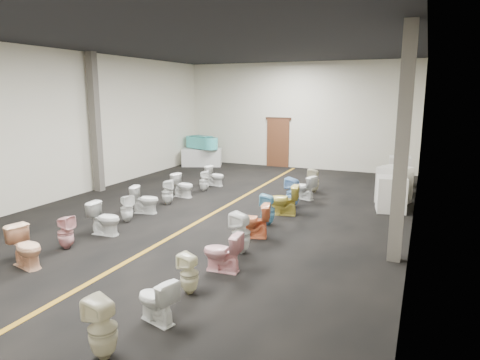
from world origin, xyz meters
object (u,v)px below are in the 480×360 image
(toilet_left_9, at_px, (204,181))
(display_table, at_px, (202,157))
(toilet_right_3, at_px, (222,252))
(appliance_crate_d, at_px, (399,171))
(bathtub, at_px, (202,142))
(appliance_crate_c, at_px, (397,180))
(toilet_left_6, at_px, (145,200))
(toilet_right_2, at_px, (189,274))
(toilet_left_2, at_px, (26,247))
(toilet_right_7, at_px, (283,200))
(toilet_right_9, at_px, (304,187))
(toilet_right_8, at_px, (293,192))
(toilet_left_7, at_px, (167,192))
(toilet_right_5, at_px, (253,221))
(toilet_right_1, at_px, (156,300))
(toilet_right_0, at_px, (103,328))
(toilet_left_10, at_px, (215,176))
(appliance_crate_b, at_px, (394,185))
(toilet_right_4, at_px, (241,233))
(toilet_right_6, at_px, (268,210))
(appliance_crate_a, at_px, (391,194))
(toilet_left_3, at_px, (66,232))
(toilet_right_10, at_px, (314,181))
(toilet_left_4, at_px, (105,219))
(toilet_left_8, at_px, (183,186))
(toilet_left_5, at_px, (127,208))

(toilet_left_9, bearing_deg, display_table, 5.10)
(toilet_right_3, bearing_deg, appliance_crate_d, 161.35)
(bathtub, relative_size, appliance_crate_c, 2.02)
(toilet_left_6, relative_size, toilet_right_2, 1.10)
(display_table, distance_m, toilet_left_9, 5.09)
(appliance_crate_d, relative_size, toilet_left_2, 1.31)
(toilet_right_7, xyz_separation_m, toilet_right_9, (0.05, 1.91, -0.04))
(toilet_right_8, bearing_deg, toilet_left_7, -61.25)
(toilet_left_9, height_order, toilet_right_5, toilet_right_5)
(toilet_right_1, xyz_separation_m, toilet_right_7, (-0.02, 5.97, 0.07))
(bathtub, height_order, toilet_right_0, bathtub)
(toilet_right_5, bearing_deg, toilet_left_2, -60.26)
(toilet_left_10, bearing_deg, appliance_crate_c, -72.79)
(toilet_left_2, height_order, toilet_right_8, toilet_right_8)
(toilet_right_3, bearing_deg, toilet_right_0, -7.31)
(appliance_crate_b, xyz_separation_m, toilet_left_10, (-5.95, 0.03, -0.19))
(toilet_left_6, xyz_separation_m, toilet_right_4, (3.56, -1.69, 0.05))
(toilet_right_6, bearing_deg, toilet_right_1, -3.76)
(appliance_crate_a, distance_m, appliance_crate_c, 2.32)
(appliance_crate_c, height_order, appliance_crate_d, appliance_crate_d)
(appliance_crate_b, height_order, toilet_right_1, appliance_crate_b)
(toilet_left_6, distance_m, toilet_right_6, 3.43)
(toilet_left_3, bearing_deg, toilet_right_3, -87.41)
(appliance_crate_d, height_order, toilet_left_10, appliance_crate_d)
(display_table, height_order, appliance_crate_c, appliance_crate_c)
(toilet_right_4, height_order, toilet_right_10, toilet_right_4)
(appliance_crate_c, relative_size, toilet_left_9, 1.27)
(toilet_left_7, distance_m, toilet_right_9, 4.14)
(display_table, relative_size, toilet_right_9, 2.31)
(bathtub, xyz_separation_m, toilet_right_10, (5.88, -3.17, -0.68))
(toilet_left_10, distance_m, toilet_right_9, 3.45)
(toilet_right_3, relative_size, toilet_right_4, 0.87)
(toilet_left_4, height_order, toilet_right_4, toilet_right_4)
(toilet_right_2, bearing_deg, toilet_left_8, -138.92)
(toilet_left_2, height_order, toilet_right_4, toilet_right_4)
(display_table, distance_m, toilet_right_6, 9.12)
(toilet_right_5, bearing_deg, toilet_right_4, -7.19)
(toilet_left_5, distance_m, toilet_left_10, 4.76)
(appliance_crate_d, relative_size, toilet_right_3, 1.38)
(appliance_crate_c, bearing_deg, appliance_crate_d, 90.00)
(appliance_crate_a, bearing_deg, toilet_left_4, -141.33)
(appliance_crate_b, xyz_separation_m, appliance_crate_d, (0.00, 2.62, -0.03))
(toilet_right_1, xyz_separation_m, toilet_right_10, (0.09, 8.91, 0.05))
(bathtub, xyz_separation_m, toilet_left_9, (2.48, -4.44, -0.73))
(toilet_right_4, bearing_deg, toilet_left_10, -139.45)
(toilet_left_7, relative_size, toilet_right_0, 0.93)
(appliance_crate_b, distance_m, toilet_right_7, 3.65)
(toilet_left_6, xyz_separation_m, toilet_left_9, (0.20, 3.00, -0.03))
(toilet_left_10, height_order, toilet_right_9, toilet_right_9)
(display_table, distance_m, appliance_crate_d, 8.44)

